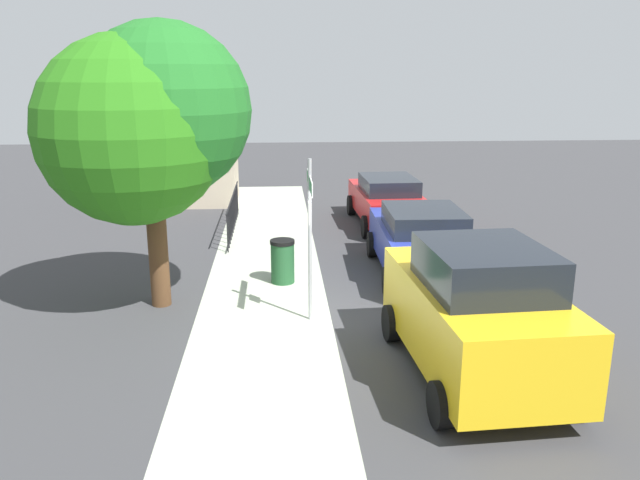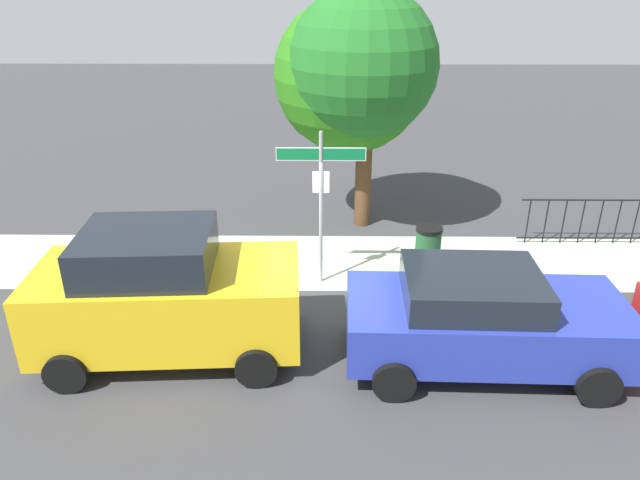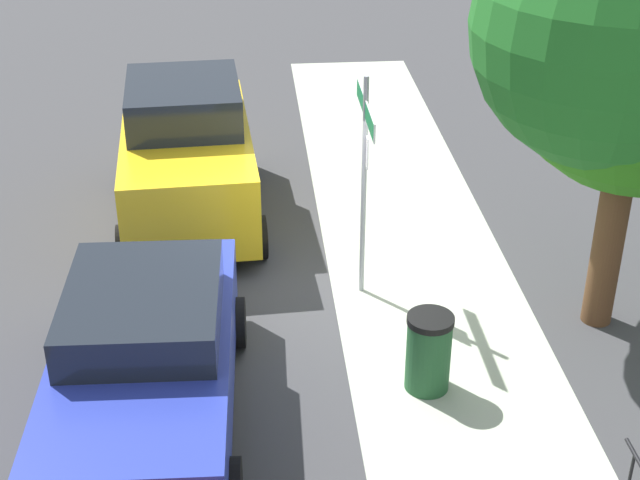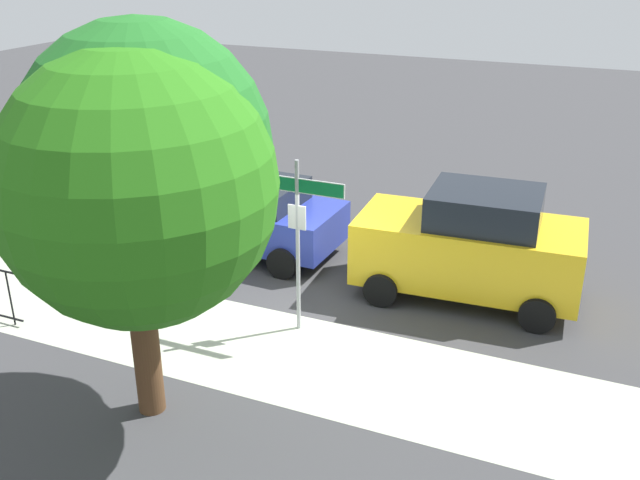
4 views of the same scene
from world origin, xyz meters
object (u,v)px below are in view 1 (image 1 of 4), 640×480
at_px(street_sign, 310,211).
at_px(car_red, 387,200).
at_px(shade_tree, 141,122).
at_px(utility_shed, 198,161).
at_px(car_yellow, 476,311).
at_px(car_blue, 421,240).
at_px(trash_bin, 283,261).

xyz_separation_m(street_sign, car_red, (7.36, -2.72, -1.33)).
relative_size(shade_tree, utility_shed, 1.81).
xyz_separation_m(street_sign, car_yellow, (-2.44, -2.41, -1.06)).
bearing_deg(car_blue, car_yellow, 178.39).
distance_m(car_yellow, utility_shed, 14.96).
relative_size(street_sign, trash_bin, 3.14).
distance_m(car_red, utility_shed, 7.33).
height_order(car_yellow, car_red, car_yellow).
height_order(car_yellow, car_blue, car_yellow).
distance_m(car_blue, trash_bin, 3.22).
height_order(car_red, trash_bin, car_red).
height_order(street_sign, car_red, street_sign).
distance_m(car_yellow, car_red, 9.81).
height_order(street_sign, shade_tree, shade_tree).
distance_m(shade_tree, car_blue, 6.67).
distance_m(street_sign, car_blue, 3.91).
bearing_deg(utility_shed, shade_tree, -178.19).
distance_m(street_sign, trash_bin, 2.79).
bearing_deg(shade_tree, trash_bin, -59.83).
bearing_deg(trash_bin, utility_shed, 17.61).
bearing_deg(utility_shed, street_sign, -163.32).
bearing_deg(car_blue, utility_shed, 36.19).
bearing_deg(trash_bin, car_yellow, -147.93).
relative_size(shade_tree, car_yellow, 1.31).
height_order(shade_tree, utility_shed, shade_tree).
xyz_separation_m(car_blue, trash_bin, (-0.32, 3.18, -0.34)).
bearing_deg(street_sign, car_blue, -46.73).
relative_size(shade_tree, car_red, 1.26).
height_order(shade_tree, car_blue, shade_tree).
bearing_deg(car_red, shade_tree, 137.39).
distance_m(shade_tree, trash_bin, 4.36).
bearing_deg(car_blue, street_sign, 134.85).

